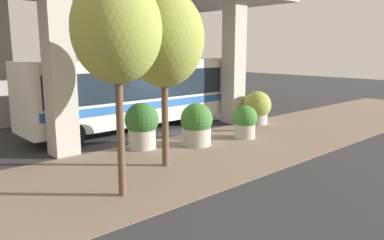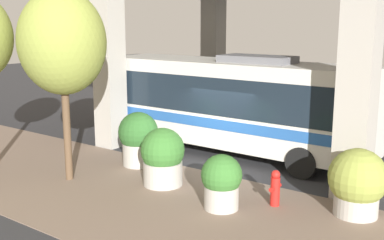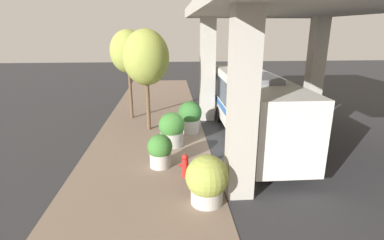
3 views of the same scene
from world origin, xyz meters
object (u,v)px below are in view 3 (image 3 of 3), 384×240
(planter_front, at_px, (190,116))
(street_tree_far, at_px, (128,52))
(bus, at_px, (254,105))
(planter_back, at_px, (207,180))
(planter_extra, at_px, (172,129))
(planter_middle, at_px, (160,151))
(street_tree_near, at_px, (146,58))
(fire_hydrant, at_px, (185,166))

(planter_front, height_order, street_tree_far, street_tree_far)
(bus, distance_m, planter_front, 3.71)
(planter_back, distance_m, planter_extra, 5.45)
(planter_front, relative_size, street_tree_far, 0.32)
(planter_back, height_order, street_tree_far, street_tree_far)
(planter_back, bearing_deg, planter_front, 90.64)
(planter_front, height_order, planter_extra, planter_front)
(planter_middle, height_order, street_tree_near, street_tree_near)
(planter_middle, bearing_deg, planter_front, 70.19)
(fire_hydrant, xyz_separation_m, planter_back, (0.63, -1.92, 0.37))
(fire_hydrant, relative_size, street_tree_far, 0.17)
(street_tree_near, bearing_deg, street_tree_far, 117.48)
(planter_front, distance_m, street_tree_far, 5.88)
(planter_front, bearing_deg, street_tree_far, 139.06)
(bus, xyz_separation_m, planter_middle, (-4.73, -2.70, -1.22))
(planter_front, xyz_separation_m, planter_middle, (-1.56, -4.34, -0.20))
(planter_middle, distance_m, street_tree_near, 6.14)
(fire_hydrant, bearing_deg, bus, 44.94)
(planter_extra, xyz_separation_m, street_tree_far, (-2.61, 5.10, 3.44))
(planter_middle, height_order, planter_back, planter_back)
(planter_front, height_order, planter_back, planter_front)
(planter_middle, bearing_deg, bus, 29.67)
(planter_front, height_order, planter_middle, planter_front)
(planter_back, bearing_deg, planter_middle, 119.23)
(fire_hydrant, xyz_separation_m, street_tree_far, (-3.10, 8.52, 3.81))
(planter_extra, height_order, street_tree_far, street_tree_far)
(planter_front, relative_size, planter_back, 1.06)
(bus, xyz_separation_m, planter_extra, (-4.22, -0.30, -1.10))
(bus, distance_m, street_tree_near, 6.41)
(planter_back, distance_m, street_tree_near, 8.97)
(planter_extra, height_order, street_tree_near, street_tree_near)
(planter_middle, xyz_separation_m, street_tree_near, (-0.81, 5.04, 3.41))
(bus, relative_size, fire_hydrant, 10.41)
(bus, bearing_deg, street_tree_far, 144.84)
(bus, relative_size, planter_front, 5.60)
(planter_front, xyz_separation_m, planter_extra, (-1.04, -1.94, -0.09))
(street_tree_far, bearing_deg, planter_back, -70.33)
(fire_hydrant, relative_size, planter_front, 0.54)
(street_tree_far, bearing_deg, street_tree_near, -62.52)
(planter_front, relative_size, street_tree_near, 0.32)
(bus, relative_size, planter_extra, 5.91)
(planter_extra, relative_size, street_tree_near, 0.30)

